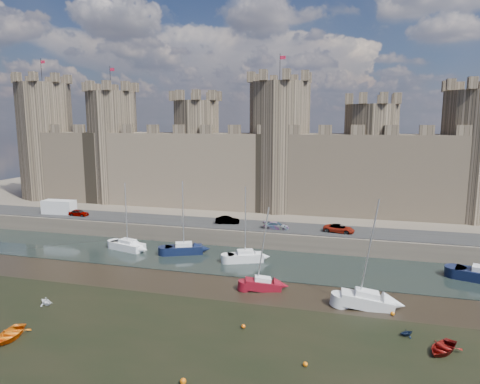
{
  "coord_description": "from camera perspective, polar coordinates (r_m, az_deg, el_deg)",
  "views": [
    {
      "loc": [
        15.56,
        -29.46,
        18.52
      ],
      "look_at": [
        1.67,
        22.0,
        9.81
      ],
      "focal_mm": 32.0,
      "sensor_mm": 36.0,
      "label": 1
    }
  ],
  "objects": [
    {
      "name": "water_channel",
      "position": [
        58.66,
        -1.08,
        -9.08
      ],
      "size": [
        160.0,
        12.0,
        0.08
      ],
      "primitive_type": "cube",
      "color": "black",
      "rests_on": "ground"
    },
    {
      "name": "buoy_5",
      "position": [
        35.68,
        8.71,
        -21.75
      ],
      "size": [
        0.38,
        0.38,
        0.38
      ],
      "primitive_type": "sphere",
      "color": "orange",
      "rests_on": "ground"
    },
    {
      "name": "sailboat_2",
      "position": [
        57.75,
        0.7,
        -8.57
      ],
      "size": [
        5.05,
        3.52,
        10.16
      ],
      "rotation": [
        0.0,
        0.0,
        0.4
      ],
      "color": "silver",
      "rests_on": "ground"
    },
    {
      "name": "car_0",
      "position": [
        78.85,
        -20.71,
        -2.61
      ],
      "size": [
        3.51,
        1.49,
        1.18
      ],
      "primitive_type": "imported",
      "rotation": [
        0.0,
        0.0,
        1.54
      ],
      "color": "gray",
      "rests_on": "quay"
    },
    {
      "name": "castle",
      "position": [
        79.43,
        3.29,
        4.32
      ],
      "size": [
        108.5,
        11.0,
        29.0
      ],
      "color": "#42382B",
      "rests_on": "quay"
    },
    {
      "name": "sailboat_1",
      "position": [
        61.6,
        -7.5,
        -7.5
      ],
      "size": [
        5.57,
        3.95,
        10.42
      ],
      "rotation": [
        0.0,
        0.0,
        0.42
      ],
      "color": "black",
      "rests_on": "ground"
    },
    {
      "name": "buoy_1",
      "position": [
        40.71,
        0.45,
        -17.47
      ],
      "size": [
        0.38,
        0.38,
        0.38
      ],
      "primitive_type": "sphere",
      "color": "#D55209",
      "rests_on": "ground"
    },
    {
      "name": "van",
      "position": [
        81.77,
        -22.99,
        -1.88
      ],
      "size": [
        5.77,
        2.6,
        2.46
      ],
      "primitive_type": "cube",
      "rotation": [
        0.0,
        0.0,
        0.06
      ],
      "color": "silver",
      "rests_on": "quay"
    },
    {
      "name": "car_1",
      "position": [
        68.15,
        -1.7,
        -3.78
      ],
      "size": [
        3.99,
        2.06,
        1.25
      ],
      "primitive_type": "imported",
      "rotation": [
        0.0,
        0.0,
        1.77
      ],
      "color": "gray",
      "rests_on": "quay"
    },
    {
      "name": "dinghy_3",
      "position": [
        49.26,
        -24.43,
        -13.17
      ],
      "size": [
        1.8,
        1.65,
        0.8
      ],
      "primitive_type": "imported",
      "rotation": [
        1.57,
        0.0,
        1.32
      ],
      "color": "white",
      "rests_on": "ground"
    },
    {
      "name": "buoy_2",
      "position": [
        33.64,
        -7.6,
        -23.73
      ],
      "size": [
        0.47,
        0.47,
        0.47
      ],
      "primitive_type": "sphere",
      "color": "#C55708",
      "rests_on": "ground"
    },
    {
      "name": "dinghy_7",
      "position": [
        41.98,
        21.31,
        -17.07
      ],
      "size": [
        1.63,
        1.56,
        0.66
      ],
      "primitive_type": "imported",
      "rotation": [
        1.57,
        0.0,
        2.08
      ],
      "color": "black",
      "rests_on": "ground"
    },
    {
      "name": "road",
      "position": [
        67.26,
        1.29,
        -4.45
      ],
      "size": [
        160.0,
        7.0,
        0.1
      ],
      "primitive_type": "cube",
      "color": "black",
      "rests_on": "quay"
    },
    {
      "name": "sailboat_5",
      "position": [
        46.25,
        16.54,
        -13.65
      ],
      "size": [
        5.35,
        2.42,
        11.23
      ],
      "rotation": [
        0.0,
        0.0,
        0.08
      ],
      "color": "silver",
      "rests_on": "ground"
    },
    {
      "name": "car_2",
      "position": [
        65.1,
        4.83,
        -4.49
      ],
      "size": [
        3.85,
        1.57,
        1.12
      ],
      "primitive_type": "imported",
      "rotation": [
        0.0,
        0.0,
        1.57
      ],
      "color": "gray",
      "rests_on": "quay"
    },
    {
      "name": "sailboat_4",
      "position": [
        48.82,
        3.06,
        -12.13
      ],
      "size": [
        4.34,
        2.67,
        9.49
      ],
      "rotation": [
        0.0,
        0.0,
        0.29
      ],
      "color": "maroon",
      "rests_on": "ground"
    },
    {
      "name": "ground",
      "position": [
        38.12,
        -11.83,
        -20.0
      ],
      "size": [
        160.0,
        160.0,
        0.0
      ],
      "primitive_type": "plane",
      "color": "black",
      "rests_on": "ground"
    },
    {
      "name": "car_3",
      "position": [
        64.48,
        13.06,
        -4.78
      ],
      "size": [
        4.75,
        2.82,
        1.24
      ],
      "primitive_type": "imported",
      "rotation": [
        0.0,
        0.0,
        1.39
      ],
      "color": "gray",
      "rests_on": "quay"
    },
    {
      "name": "dinghy_0",
      "position": [
        43.76,
        -28.34,
        -16.38
      ],
      "size": [
        3.45,
        4.19,
        0.75
      ],
      "primitive_type": "imported",
      "rotation": [
        1.57,
        0.0,
        0.26
      ],
      "color": "orange",
      "rests_on": "ground"
    },
    {
      "name": "sailboat_0",
      "position": [
        64.98,
        -14.76,
        -6.87
      ],
      "size": [
        5.68,
        3.43,
        9.94
      ],
      "rotation": [
        0.0,
        0.0,
        -0.27
      ],
      "color": "silver",
      "rests_on": "ground"
    },
    {
      "name": "dinghy_4",
      "position": [
        40.53,
        25.38,
        -18.32
      ],
      "size": [
        3.77,
        4.02,
        0.68
      ],
      "primitive_type": "imported",
      "rotation": [
        1.57,
        0.0,
        5.69
      ],
      "color": "maroon",
      "rests_on": "ground"
    },
    {
      "name": "buoy_3",
      "position": [
        45.52,
        19.67,
        -15.02
      ],
      "size": [
        0.4,
        0.4,
        0.4
      ],
      "primitive_type": "sphere",
      "color": "#D66809",
      "rests_on": "ground"
    },
    {
      "name": "quay",
      "position": [
        92.43,
        5.15,
        -1.52
      ],
      "size": [
        160.0,
        60.0,
        2.5
      ],
      "primitive_type": "cube",
      "color": "#4C443A",
      "rests_on": "ground"
    }
  ]
}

